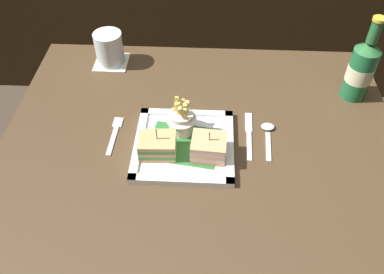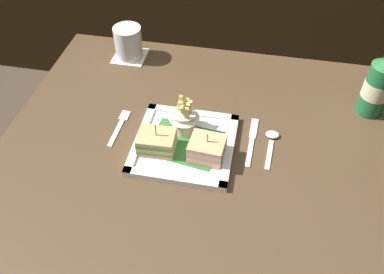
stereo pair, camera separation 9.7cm
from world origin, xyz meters
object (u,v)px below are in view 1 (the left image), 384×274
at_px(square_plate, 184,145).
at_px(knife, 249,133).
at_px(sandwich_half_left, 157,146).
at_px(water_glass, 109,50).
at_px(fries_cup, 181,118).
at_px(spoon, 268,132).
at_px(sandwich_half_right, 209,147).
at_px(dining_table, 199,183).
at_px(fork, 115,133).
at_px(beer_bottle, 361,69).

bearing_deg(square_plate, knife, 18.40).
height_order(sandwich_half_left, water_glass, water_glass).
bearing_deg(water_glass, fries_cup, -51.40).
height_order(fries_cup, spoon, fries_cup).
relative_size(sandwich_half_left, sandwich_half_right, 1.04).
distance_m(dining_table, water_glass, 0.49).
xyz_separation_m(sandwich_half_right, fries_cup, (-0.07, 0.08, 0.02)).
relative_size(sandwich_half_right, knife, 0.51).
relative_size(square_plate, sandwich_half_right, 2.80).
bearing_deg(sandwich_half_right, spoon, 30.88).
distance_m(square_plate, fork, 0.18).
bearing_deg(dining_table, sandwich_half_left, -166.72).
bearing_deg(beer_bottle, fork, -163.88).
bearing_deg(water_glass, fork, -77.83).
xyz_separation_m(sandwich_half_right, spoon, (0.15, 0.09, -0.03)).
bearing_deg(fork, fries_cup, 2.62).
bearing_deg(sandwich_half_right, square_plate, 153.41).
bearing_deg(sandwich_half_right, sandwich_half_left, -180.00).
bearing_deg(fries_cup, sandwich_half_right, -47.66).
bearing_deg(fries_cup, square_plate, -78.98).
xyz_separation_m(fork, knife, (0.34, 0.02, 0.00)).
xyz_separation_m(sandwich_half_left, beer_bottle, (0.52, 0.25, 0.06)).
relative_size(knife, spoon, 1.31).
distance_m(fries_cup, spoon, 0.23).
height_order(dining_table, knife, knife).
xyz_separation_m(sandwich_half_right, beer_bottle, (0.40, 0.25, 0.06)).
bearing_deg(water_glass, spoon, -31.82).
height_order(square_plate, beer_bottle, beer_bottle).
xyz_separation_m(beer_bottle, fork, (-0.64, -0.19, -0.09)).
xyz_separation_m(fork, spoon, (0.39, 0.02, 0.00)).
height_order(fork, spoon, spoon).
distance_m(sandwich_half_left, knife, 0.24).
distance_m(sandwich_half_right, knife, 0.14).
relative_size(square_plate, fries_cup, 2.41).
height_order(beer_bottle, water_glass, beer_bottle).
bearing_deg(knife, beer_bottle, 29.63).
xyz_separation_m(beer_bottle, spoon, (-0.25, -0.16, -0.09)).
relative_size(sandwich_half_right, fries_cup, 0.86).
relative_size(square_plate, spoon, 1.88).
height_order(square_plate, sandwich_half_left, sandwich_half_left).
height_order(square_plate, fries_cup, fries_cup).
height_order(fries_cup, fork, fries_cup).
relative_size(dining_table, beer_bottle, 4.19).
distance_m(fries_cup, knife, 0.18).
relative_size(dining_table, spoon, 7.79).
distance_m(beer_bottle, spoon, 0.31).
height_order(sandwich_half_right, water_glass, water_glass).
relative_size(sandwich_half_left, spoon, 0.70).
bearing_deg(knife, fork, -177.38).
distance_m(dining_table, fork, 0.26).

